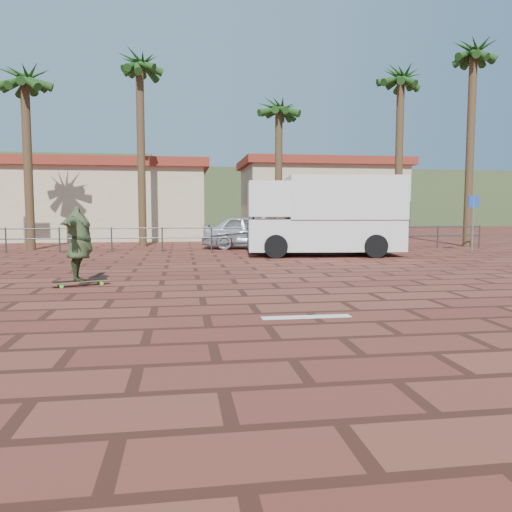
{
  "coord_description": "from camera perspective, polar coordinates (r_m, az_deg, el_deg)",
  "views": [
    {
      "loc": [
        -1.19,
        -8.62,
        1.64
      ],
      "look_at": [
        0.17,
        0.58,
        0.8
      ],
      "focal_mm": 35.0,
      "sensor_mm": 36.0,
      "label": 1
    }
  ],
  "objects": [
    {
      "name": "hill_back",
      "position": [
        67.93,
        -26.45,
        6.62
      ],
      "size": [
        35.0,
        14.0,
        8.0
      ],
      "primitive_type": "cube",
      "color": "#384C28",
      "rests_on": "ground"
    },
    {
      "name": "palm_left",
      "position": [
        24.51,
        -13.18,
        19.95
      ],
      "size": [
        2.4,
        2.4,
        9.45
      ],
      "color": "brown",
      "rests_on": "ground"
    },
    {
      "name": "palm_center",
      "position": [
        25.02,
        2.63,
        16.03
      ],
      "size": [
        2.4,
        2.4,
        7.75
      ],
      "color": "brown",
      "rests_on": "ground"
    },
    {
      "name": "building_west",
      "position": [
        31.0,
        -17.46,
        6.11
      ],
      "size": [
        12.6,
        7.6,
        4.5
      ],
      "color": "beige",
      "rests_on": "ground"
    },
    {
      "name": "campervan",
      "position": [
        18.64,
        7.9,
        4.74
      ],
      "size": [
        5.8,
        2.95,
        2.89
      ],
      "rotation": [
        0.0,
        0.0,
        -0.11
      ],
      "color": "silver",
      "rests_on": "ground"
    },
    {
      "name": "ground",
      "position": [
        8.85,
        -0.56,
        -5.52
      ],
      "size": [
        120.0,
        120.0,
        0.0
      ],
      "primitive_type": "plane",
      "color": "brown",
      "rests_on": "ground"
    },
    {
      "name": "street_sign",
      "position": [
        21.94,
        23.58,
        4.56
      ],
      "size": [
        0.46,
        0.06,
        2.25
      ],
      "rotation": [
        0.0,
        0.0,
        0.0
      ],
      "color": "gray",
      "rests_on": "ground"
    },
    {
      "name": "paint_stripe",
      "position": [
        7.83,
        5.78,
        -6.94
      ],
      "size": [
        1.4,
        0.22,
        0.01
      ],
      "primitive_type": "cube",
      "color": "white",
      "rests_on": "ground"
    },
    {
      "name": "palm_far_right",
      "position": [
        26.24,
        23.6,
        19.92
      ],
      "size": [
        2.4,
        2.4,
        10.05
      ],
      "color": "brown",
      "rests_on": "ground"
    },
    {
      "name": "guardrail",
      "position": [
        20.68,
        -5.13,
        2.48
      ],
      "size": [
        24.06,
        0.06,
        1.0
      ],
      "color": "#47494F",
      "rests_on": "ground"
    },
    {
      "name": "car_silver",
      "position": [
        21.85,
        -0.43,
        2.8
      ],
      "size": [
        4.56,
        2.4,
        1.48
      ],
      "primitive_type": "imported",
      "rotation": [
        0.0,
        0.0,
        1.42
      ],
      "color": "#A4A7AB",
      "rests_on": "ground"
    },
    {
      "name": "hill_front",
      "position": [
        58.65,
        -7.31,
        6.45
      ],
      "size": [
        70.0,
        18.0,
        6.0
      ],
      "primitive_type": "cube",
      "color": "#384C28",
      "rests_on": "ground"
    },
    {
      "name": "car_white",
      "position": [
        24.08,
        6.32,
        2.8
      ],
      "size": [
        4.25,
        2.66,
        1.32
      ],
      "primitive_type": "imported",
      "rotation": [
        0.0,
        0.0,
        1.23
      ],
      "color": "silver",
      "rests_on": "ground"
    },
    {
      "name": "palm_far_left",
      "position": [
        23.58,
        -24.93,
        17.41
      ],
      "size": [
        2.4,
        2.4,
        8.25
      ],
      "color": "brown",
      "rests_on": "ground"
    },
    {
      "name": "palm_right",
      "position": [
        25.51,
        16.23,
        18.43
      ],
      "size": [
        2.4,
        2.4,
        9.05
      ],
      "color": "brown",
      "rests_on": "ground"
    },
    {
      "name": "longboard",
      "position": [
        11.6,
        -19.42,
        -2.78
      ],
      "size": [
        1.23,
        0.73,
        0.12
      ],
      "rotation": [
        0.0,
        0.0,
        0.41
      ],
      "color": "olive",
      "rests_on": "ground"
    },
    {
      "name": "skateboarder",
      "position": [
        11.51,
        -19.54,
        1.33
      ],
      "size": [
        0.6,
        2.01,
        1.62
      ],
      "primitive_type": "imported",
      "rotation": [
        0.0,
        0.0,
        1.54
      ],
      "color": "#354424",
      "rests_on": "longboard"
    },
    {
      "name": "building_east",
      "position": [
        33.9,
        7.35,
        6.63
      ],
      "size": [
        10.6,
        6.6,
        5.0
      ],
      "color": "beige",
      "rests_on": "ground"
    }
  ]
}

